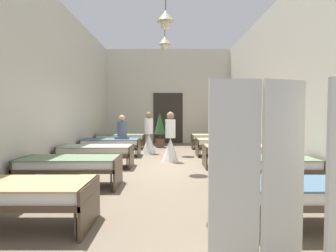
{
  "coord_description": "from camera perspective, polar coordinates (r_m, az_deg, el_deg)",
  "views": [
    {
      "loc": [
        0.0,
        -7.11,
        1.43
      ],
      "look_at": [
        0.0,
        1.59,
        1.02
      ],
      "focal_mm": 28.9,
      "sensor_mm": 36.0,
      "label": 1
    }
  ],
  "objects": [
    {
      "name": "bed_left_row_3",
      "position": [
        9.26,
        -11.88,
        -3.51
      ],
      "size": [
        1.9,
        0.84,
        0.57
      ],
      "color": "#473828",
      "rests_on": "ground"
    },
    {
      "name": "bed_left_row_4",
      "position": [
        11.12,
        -9.86,
        -2.47
      ],
      "size": [
        1.9,
        0.84,
        0.57
      ],
      "color": "#473828",
      "rests_on": "ground"
    },
    {
      "name": "potted_plant",
      "position": [
        11.38,
        -1.73,
        -0.31
      ],
      "size": [
        0.48,
        0.48,
        1.46
      ],
      "color": "brown",
      "rests_on": "ground"
    },
    {
      "name": "bed_left_row_1",
      "position": [
        5.64,
        -19.92,
        -7.58
      ],
      "size": [
        1.9,
        0.84,
        0.57
      ],
      "color": "#473828",
      "rests_on": "ground"
    },
    {
      "name": "bed_left_row_0",
      "position": [
        3.95,
        -29.58,
        -12.18
      ],
      "size": [
        1.9,
        0.84,
        0.57
      ],
      "color": "#473828",
      "rests_on": "ground"
    },
    {
      "name": "nurse_near_aisle",
      "position": [
        9.69,
        -4.04,
        -2.65
      ],
      "size": [
        0.52,
        0.52,
        1.49
      ],
      "rotation": [
        0.0,
        0.0,
        2.48
      ],
      "color": "white",
      "rests_on": "ground"
    },
    {
      "name": "privacy_screen",
      "position": [
        2.44,
        23.45,
        -11.22
      ],
      "size": [
        1.23,
        0.29,
        1.7
      ],
      "rotation": [
        0.0,
        0.0,
        0.36
      ],
      "color": "silver",
      "rests_on": "ground"
    },
    {
      "name": "ground_plane",
      "position": [
        7.26,
        -0.0,
        -9.06
      ],
      "size": [
        6.51,
        12.35,
        0.1
      ],
      "primitive_type": "cube",
      "color": "#7A6B56"
    },
    {
      "name": "patient_seated_primary",
      "position": [
        9.24,
        -9.68,
        -0.83
      ],
      "size": [
        0.44,
        0.44,
        0.8
      ],
      "color": "#515B70",
      "rests_on": "bed_left_row_3"
    },
    {
      "name": "bed_right_row_2",
      "position": [
        7.43,
        14.9,
        -5.06
      ],
      "size": [
        1.9,
        0.84,
        0.57
      ],
      "color": "#473828",
      "rests_on": "ground"
    },
    {
      "name": "bed_right_row_0",
      "position": [
        3.94,
        29.56,
        -12.18
      ],
      "size": [
        1.9,
        0.84,
        0.57
      ],
      "color": "#473828",
      "rests_on": "ground"
    },
    {
      "name": "bed_right_row_1",
      "position": [
        5.63,
        19.91,
        -7.59
      ],
      "size": [
        1.9,
        0.84,
        0.57
      ],
      "color": "#473828",
      "rests_on": "ground"
    },
    {
      "name": "room_shell",
      "position": [
        8.44,
        -0.0,
        8.28
      ],
      "size": [
        6.31,
        11.95,
        4.49
      ],
      "color": "beige",
      "rests_on": "ground"
    },
    {
      "name": "bed_right_row_4",
      "position": [
        11.12,
        9.86,
        -2.47
      ],
      "size": [
        1.9,
        0.84,
        0.57
      ],
      "color": "#473828",
      "rests_on": "ground"
    },
    {
      "name": "bed_right_row_3",
      "position": [
        9.26,
        11.88,
        -3.51
      ],
      "size": [
        1.9,
        0.84,
        0.57
      ],
      "color": "#473828",
      "rests_on": "ground"
    },
    {
      "name": "bed_left_row_2",
      "position": [
        7.43,
        -14.9,
        -5.06
      ],
      "size": [
        1.9,
        0.84,
        0.57
      ],
      "color": "#473828",
      "rests_on": "ground"
    },
    {
      "name": "nurse_mid_aisle",
      "position": [
        8.06,
        0.51,
        -3.73
      ],
      "size": [
        0.52,
        0.52,
        1.49
      ],
      "rotation": [
        0.0,
        0.0,
        1.71
      ],
      "color": "white",
      "rests_on": "ground"
    }
  ]
}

